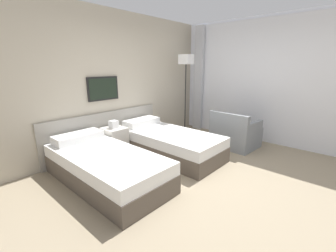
# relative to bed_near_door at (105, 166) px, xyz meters

# --- Properties ---
(ground_plane) EXTENTS (16.00, 16.00, 0.00)m
(ground_plane) POSITION_rel_bed_near_door_xyz_m (1.06, -1.08, -0.24)
(ground_plane) COLOR gray
(wall_headboard) EXTENTS (10.00, 0.10, 2.70)m
(wall_headboard) POSITION_rel_bed_near_door_xyz_m (1.04, 1.07, 1.06)
(wall_headboard) COLOR #B7AD99
(wall_headboard) RESTS_ON ground_plane
(wall_window) EXTENTS (0.21, 4.63, 2.70)m
(wall_window) POSITION_rel_bed_near_door_xyz_m (3.47, -1.16, 1.10)
(wall_window) COLOR white
(wall_window) RESTS_ON ground_plane
(bed_near_door) EXTENTS (0.97, 2.04, 0.59)m
(bed_near_door) POSITION_rel_bed_near_door_xyz_m (0.00, 0.00, 0.00)
(bed_near_door) COLOR brown
(bed_near_door) RESTS_ON ground_plane
(bed_near_window) EXTENTS (0.97, 2.04, 0.59)m
(bed_near_window) POSITION_rel_bed_near_door_xyz_m (1.40, 0.00, 0.00)
(bed_near_window) COLOR brown
(bed_near_window) RESTS_ON ground_plane
(nightstand) EXTENTS (0.39, 0.41, 0.68)m
(nightstand) POSITION_rel_bed_near_door_xyz_m (0.70, 0.76, 0.04)
(nightstand) COLOR beige
(nightstand) RESTS_ON ground_plane
(floor_lamp) EXTENTS (0.26, 0.26, 1.92)m
(floor_lamp) POSITION_rel_bed_near_door_xyz_m (2.59, 0.53, 1.40)
(floor_lamp) COLOR black
(floor_lamp) RESTS_ON ground_plane
(armchair) EXTENTS (0.79, 0.90, 0.77)m
(armchair) POSITION_rel_bed_near_door_xyz_m (2.68, -0.74, 0.02)
(armchair) COLOR gray
(armchair) RESTS_ON ground_plane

